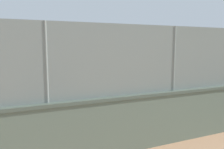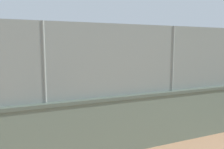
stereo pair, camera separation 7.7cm
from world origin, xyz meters
name	(u,v)px [view 2 (the right image)]	position (x,y,z in m)	size (l,w,h in m)	color
ground_plane	(68,77)	(0.00, 0.00, 0.00)	(260.00, 260.00, 0.00)	tan
perimeter_wall	(215,109)	(-1.37, 13.74, 0.71)	(29.86, 0.39, 1.41)	slate
fence_panel_on_wall	(218,57)	(-1.37, 13.74, 2.25)	(29.33, 0.10, 1.69)	gray
player_near_wall_returning	(144,78)	(-1.87, 8.94, 0.98)	(1.14, 0.81, 1.65)	#591919
player_foreground_swinging	(46,65)	(1.68, -0.57, 1.01)	(0.82, 1.14, 1.70)	#B2B2B2
sports_ball	(140,78)	(-1.13, 9.75, 1.15)	(0.09, 0.09, 0.09)	yellow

